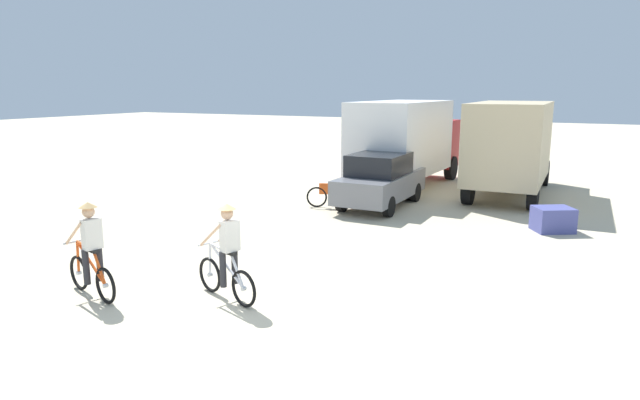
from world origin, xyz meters
name	(u,v)px	position (x,y,z in m)	size (l,w,h in m)	color
ground_plane	(228,309)	(0.00, 0.00, 0.00)	(120.00, 120.00, 0.00)	beige
box_truck_avon_van	(406,140)	(-0.97, 13.05, 1.87)	(2.71, 6.86, 3.35)	white
box_truck_tan_camper	(511,144)	(2.90, 13.22, 1.87)	(2.47, 6.78, 3.35)	#CCB78E
sedan_parked	(380,180)	(-0.61, 9.25, 0.88)	(1.83, 4.23, 1.76)	slate
cyclist_orange_shirt	(91,254)	(-2.57, -0.64, 0.85)	(1.69, 0.64, 1.82)	black
cyclist_cowboy_hat	(227,256)	(-0.25, 0.37, 0.85)	(1.66, 0.70, 1.82)	black
bicycle_spare	(333,196)	(-1.91, 8.40, 0.40)	(1.63, 0.76, 0.97)	black
supply_crate	(553,219)	(4.72, 8.35, 0.33)	(0.76, 0.98, 0.67)	#4C5199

